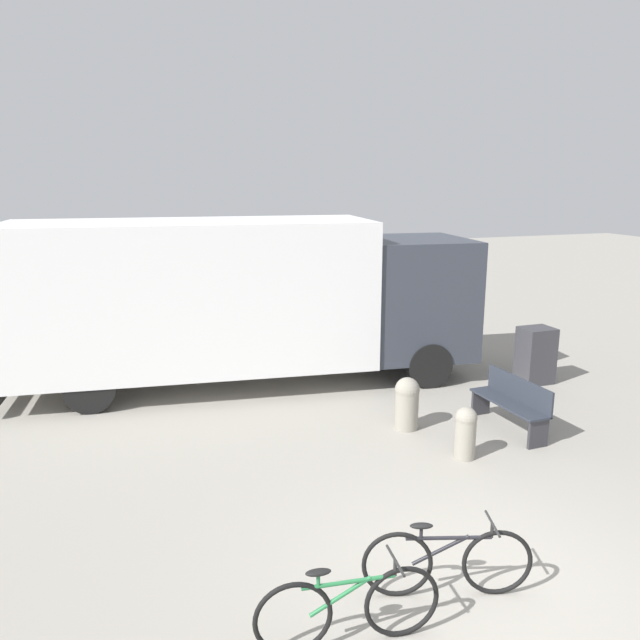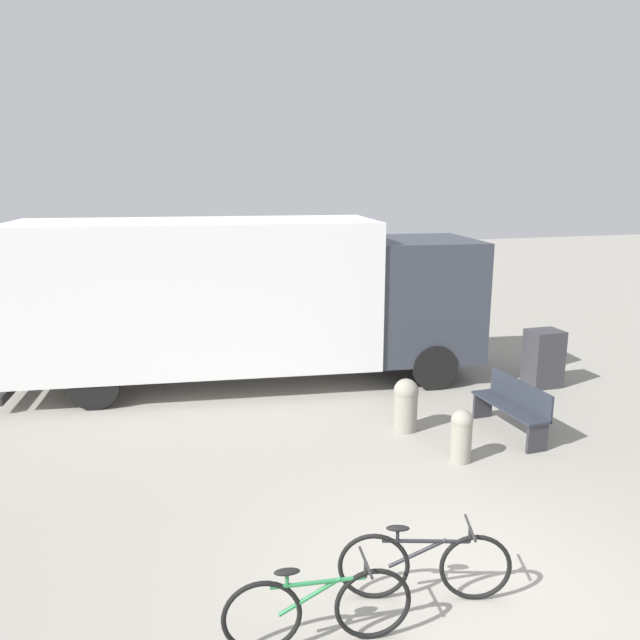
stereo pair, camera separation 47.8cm
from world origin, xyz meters
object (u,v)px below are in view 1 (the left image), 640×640
park_bench (512,402)px  bicycle_middle (447,561)px  delivery_truck (241,296)px  bollard_near_bench (466,431)px  bollard_far_bench (407,401)px  utility_box (535,355)px  bicycle_near (348,608)px

park_bench → bicycle_middle: size_ratio=0.97×
delivery_truck → bollard_near_bench: bearing=-55.4°
bollard_far_bench → park_bench: bearing=-20.9°
delivery_truck → utility_box: delivery_truck is taller
bicycle_middle → utility_box: size_ratio=1.44×
bicycle_middle → bollard_far_bench: size_ratio=1.87×
park_bench → utility_box: bearing=-47.7°
delivery_truck → bicycle_middle: delivery_truck is taller
bicycle_near → bollard_near_bench: (2.91, 2.82, 0.05)m
bicycle_middle → bollard_far_bench: bearing=85.9°
bicycle_near → bollard_near_bench: 4.06m
bollard_near_bench → utility_box: utility_box is taller
park_bench → utility_box: (1.84, 1.80, 0.08)m
bicycle_middle → park_bench: bearing=63.9°
delivery_truck → bollard_near_bench: delivery_truck is taller
delivery_truck → bollard_near_bench: (2.25, -4.29, -1.30)m
bicycle_middle → utility_box: utility_box is taller
park_bench → bollard_near_bench: size_ratio=2.00×
bicycle_near → utility_box: (5.99, 5.26, 0.18)m
bollard_far_bench → bollard_near_bench: bearing=-76.5°
bollard_near_bench → utility_box: bearing=38.4°
bollard_far_bench → utility_box: bearing=19.8°
park_bench → bicycle_middle: 4.39m
bicycle_middle → bollard_near_bench: bicycle_middle is taller
delivery_truck → bollard_far_bench: bearing=-50.5°
bicycle_near → utility_box: size_ratio=1.50×
bicycle_near → bicycle_middle: (1.13, 0.29, 0.00)m
bollard_far_bench → bicycle_middle: bearing=-111.7°
delivery_truck → utility_box: 5.76m
bicycle_near → bollard_near_bench: bicycle_near is taller
park_bench → utility_box: utility_box is taller
delivery_truck → bollard_far_bench: size_ratio=10.56×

